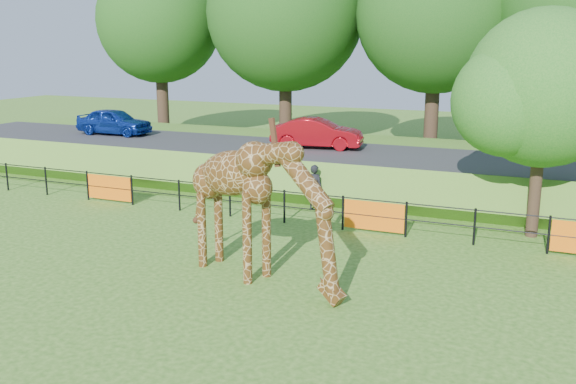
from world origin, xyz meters
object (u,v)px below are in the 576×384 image
visitor (315,188)px  tree_east (547,94)px  car_blue (114,121)px  car_red (317,133)px  giraffe (261,210)px

visitor → tree_east: (7.27, -0.26, 3.47)m
car_blue → visitor: car_blue is taller
car_blue → tree_east: tree_east is taller
car_red → tree_east: size_ratio=0.56×
giraffe → car_blue: giraffe is taller
car_red → tree_east: (8.91, -4.85, 2.24)m
visitor → car_blue: bearing=-9.0°
car_blue → visitor: 12.90m
tree_east → visitor: bearing=177.9°
car_blue → giraffe: bearing=-132.0°
giraffe → car_blue: size_ratio=1.37×
giraffe → tree_east: tree_east is taller
visitor → giraffe: bearing=111.9°
visitor → tree_east: 8.06m
car_red → car_blue: bearing=81.5°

